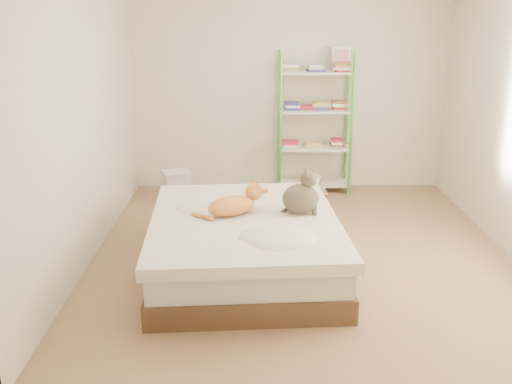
{
  "coord_description": "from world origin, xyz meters",
  "views": [
    {
      "loc": [
        -0.48,
        -4.88,
        2.14
      ],
      "look_at": [
        -0.42,
        -0.12,
        0.62
      ],
      "focal_mm": 40.0,
      "sensor_mm": 36.0,
      "label": 1
    }
  ],
  "objects_px": {
    "orange_cat": "(232,203)",
    "grey_cat": "(301,192)",
    "bed": "(245,245)",
    "shelf_unit": "(315,120)",
    "cardboard_box": "(304,205)",
    "white_bin": "(177,186)"
  },
  "relations": [
    {
      "from": "bed",
      "to": "shelf_unit",
      "type": "relative_size",
      "value": 1.16
    },
    {
      "from": "bed",
      "to": "grey_cat",
      "type": "distance_m",
      "value": 0.65
    },
    {
      "from": "grey_cat",
      "to": "white_bin",
      "type": "distance_m",
      "value": 2.29
    },
    {
      "from": "orange_cat",
      "to": "grey_cat",
      "type": "xyz_separation_m",
      "value": [
        0.58,
        0.03,
        0.09
      ]
    },
    {
      "from": "shelf_unit",
      "to": "white_bin",
      "type": "bearing_deg",
      "value": -167.17
    },
    {
      "from": "shelf_unit",
      "to": "cardboard_box",
      "type": "distance_m",
      "value": 1.27
    },
    {
      "from": "shelf_unit",
      "to": "grey_cat",
      "type": "bearing_deg",
      "value": -99.19
    },
    {
      "from": "bed",
      "to": "orange_cat",
      "type": "distance_m",
      "value": 0.37
    },
    {
      "from": "grey_cat",
      "to": "white_bin",
      "type": "xyz_separation_m",
      "value": [
        -1.28,
        1.83,
        -0.5
      ]
    },
    {
      "from": "grey_cat",
      "to": "shelf_unit",
      "type": "height_order",
      "value": "shelf_unit"
    },
    {
      "from": "orange_cat",
      "to": "shelf_unit",
      "type": "bearing_deg",
      "value": 38.84
    },
    {
      "from": "cardboard_box",
      "to": "shelf_unit",
      "type": "bearing_deg",
      "value": 82.04
    },
    {
      "from": "bed",
      "to": "shelf_unit",
      "type": "distance_m",
      "value": 2.52
    },
    {
      "from": "shelf_unit",
      "to": "bed",
      "type": "bearing_deg",
      "value": -109.87
    },
    {
      "from": "shelf_unit",
      "to": "white_bin",
      "type": "distance_m",
      "value": 1.82
    },
    {
      "from": "orange_cat",
      "to": "grey_cat",
      "type": "height_order",
      "value": "grey_cat"
    },
    {
      "from": "shelf_unit",
      "to": "cardboard_box",
      "type": "relative_size",
      "value": 3.6
    },
    {
      "from": "white_bin",
      "to": "bed",
      "type": "bearing_deg",
      "value": -67.29
    },
    {
      "from": "grey_cat",
      "to": "cardboard_box",
      "type": "height_order",
      "value": "grey_cat"
    },
    {
      "from": "shelf_unit",
      "to": "cardboard_box",
      "type": "xyz_separation_m",
      "value": [
        -0.21,
        -1.02,
        -0.73
      ]
    },
    {
      "from": "bed",
      "to": "shelf_unit",
      "type": "height_order",
      "value": "shelf_unit"
    },
    {
      "from": "cardboard_box",
      "to": "white_bin",
      "type": "height_order",
      "value": "cardboard_box"
    }
  ]
}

